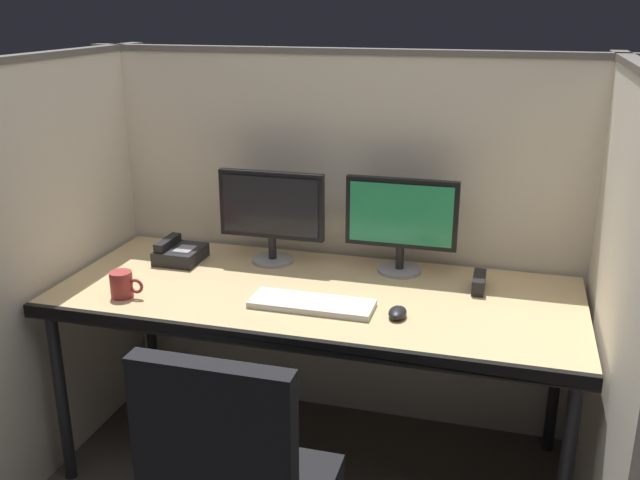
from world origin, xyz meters
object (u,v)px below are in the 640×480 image
Objects in this scene: red_stapler at (479,282)px; monitor_right at (401,219)px; desk_phone at (179,253)px; computer_mouse at (398,313)px; coffee_mug at (122,285)px; monitor_left at (271,211)px; keyboard_main at (312,304)px; desk at (315,304)px.

monitor_right is at bearing 161.96° from red_stapler.
monitor_right reaches higher than desk_phone.
computer_mouse is 0.98m from coffee_mug.
red_stapler is (0.83, -0.08, -0.19)m from monitor_left.
keyboard_main is 4.48× the size of computer_mouse.
monitor_right is (0.52, 0.02, 0.00)m from monitor_left.
desk_phone is (-0.95, 0.30, 0.02)m from computer_mouse.
computer_mouse is at bearing -22.70° from desk.
keyboard_main is at bearing 178.80° from computer_mouse.
computer_mouse is 0.64× the size of red_stapler.
keyboard_main is at bearing -150.25° from red_stapler.
coffee_mug is (-0.65, -0.23, 0.10)m from desk.
computer_mouse is at bearing -127.74° from red_stapler.
monitor_left is 4.48× the size of computer_mouse.
monitor_right is 0.52m from keyboard_main.
monitor_left is 0.52m from monitor_right.
desk is 0.14m from keyboard_main.
monitor_right is at bearing 7.48° from desk_phone.
monitor_left is (-0.26, 0.26, 0.27)m from desk.
desk_phone is at bearing 86.05° from coffee_mug.
desk is 0.45m from monitor_left.
coffee_mug reaches higher than desk_phone.
keyboard_main is at bearing -24.65° from desk_phone.
desk_phone is at bearing 155.35° from keyboard_main.
computer_mouse reaches higher than desk.
keyboard_main is 0.30m from computer_mouse.
monitor_left is at bearing 145.66° from computer_mouse.
computer_mouse is at bearing -81.34° from monitor_right.
desk_phone is (-0.62, 0.17, 0.08)m from desk.
computer_mouse is 0.76× the size of coffee_mug.
red_stapler is (1.22, 0.41, -0.02)m from coffee_mug.
coffee_mug is (-0.40, -0.49, -0.17)m from monitor_left.
red_stapler is at bearing -18.04° from monitor_right.
monitor_left reaches higher than red_stapler.
desk is 0.47m from monitor_right.
computer_mouse is 0.40m from red_stapler.
red_stapler is at bearing 52.26° from computer_mouse.
monitor_left is at bearing 174.65° from red_stapler.
monitor_left is 0.73m from computer_mouse.
keyboard_main is 0.63m from red_stapler.
coffee_mug is (-0.68, -0.10, 0.04)m from keyboard_main.
desk_phone is at bearing 164.92° from desk.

